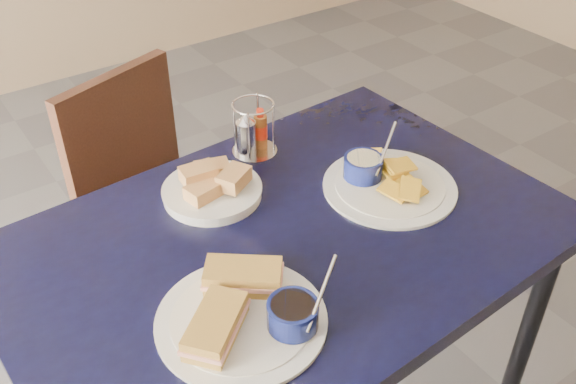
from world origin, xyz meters
TOP-DOWN VIEW (x-y plane):
  - dining_table at (0.12, -0.01)m, footprint 1.19×0.83m
  - chair_far at (0.10, 0.65)m, footprint 0.49×0.49m
  - sandwich_plate at (-0.07, -0.16)m, footprint 0.32×0.30m
  - plantain_plate at (0.39, 0.01)m, footprint 0.30×0.30m
  - bread_basket at (0.06, 0.19)m, footprint 0.22×0.22m
  - condiment_caddy at (0.23, 0.29)m, footprint 0.11×0.11m

SIDE VIEW (x-z plane):
  - chair_far at x=0.10m, z-range 0.06..0.89m
  - dining_table at x=0.12m, z-range 0.30..1.05m
  - plantain_plate at x=0.39m, z-range 0.71..0.83m
  - sandwich_plate at x=-0.07m, z-range 0.71..0.83m
  - bread_basket at x=0.06m, z-range 0.74..0.81m
  - condiment_caddy at x=0.23m, z-range 0.74..0.87m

